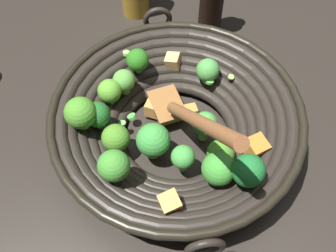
# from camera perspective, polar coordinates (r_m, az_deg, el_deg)

# --- Properties ---
(ground_plane) EXTENTS (4.00, 4.00, 0.00)m
(ground_plane) POSITION_cam_1_polar(r_m,az_deg,el_deg) (0.67, 1.17, -1.83)
(ground_plane) COLOR #28231E
(wok) EXTENTS (0.40, 0.40, 0.25)m
(wok) POSITION_cam_1_polar(r_m,az_deg,el_deg) (0.62, 1.10, 0.65)
(wok) COLOR black
(wok) RESTS_ON ground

